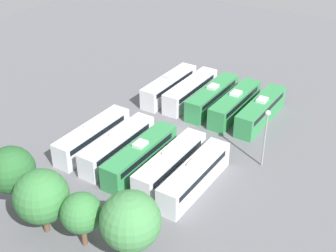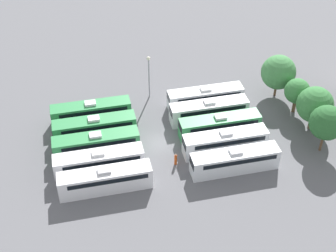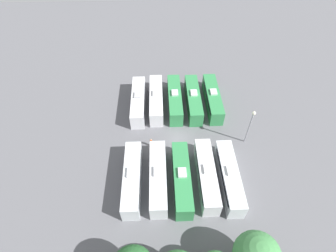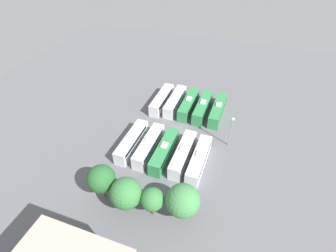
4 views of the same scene
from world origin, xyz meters
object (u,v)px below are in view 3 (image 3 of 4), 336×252
at_px(bus_4, 138,101).
at_px(worker_person, 151,143).
at_px(bus_6, 207,175).
at_px(light_pole, 251,122).
at_px(bus_3, 156,99).
at_px(bus_8, 158,177).
at_px(bus_2, 175,99).
at_px(bus_7, 182,178).
at_px(bus_1, 193,99).
at_px(bus_0, 213,98).
at_px(bus_9, 132,178).
at_px(bus_5, 229,177).

distance_m(bus_4, worker_person, 9.90).
height_order(bus_6, light_pole, light_pole).
bearing_deg(worker_person, bus_3, -95.66).
height_order(bus_6, bus_8, same).
distance_m(bus_2, bus_6, 17.44).
height_order(bus_3, light_pole, light_pole).
height_order(bus_6, worker_person, bus_6).
distance_m(bus_6, light_pole, 11.31).
height_order(bus_2, bus_6, same).
xyz_separation_m(bus_3, bus_6, (-7.40, 17.05, 0.00)).
distance_m(bus_3, worker_person, 10.02).
xyz_separation_m(bus_7, light_pole, (-11.56, -7.95, 3.31)).
xyz_separation_m(bus_1, bus_8, (7.03, 16.99, 0.00)).
distance_m(bus_0, bus_9, 22.53).
relative_size(bus_8, bus_9, 1.00).
distance_m(bus_1, bus_4, 10.59).
bearing_deg(bus_3, bus_2, 179.49).
bearing_deg(bus_0, bus_5, 89.47).
relative_size(bus_3, bus_8, 1.00).
bearing_deg(bus_5, bus_8, -1.62).
distance_m(bus_6, bus_8, 7.27).
height_order(bus_0, bus_8, same).
distance_m(bus_3, light_pole, 18.28).
xyz_separation_m(bus_2, worker_person, (4.56, 9.90, -0.82)).
height_order(bus_4, light_pole, light_pole).
relative_size(bus_1, bus_7, 1.00).
height_order(bus_4, bus_9, same).
xyz_separation_m(bus_2, bus_7, (-0.08, 17.49, 0.00)).
xyz_separation_m(worker_person, light_pole, (-16.21, -0.37, 4.13)).
xyz_separation_m(bus_9, light_pole, (-18.92, -7.63, 3.31)).
distance_m(bus_0, bus_2, 7.34).
bearing_deg(bus_8, bus_2, -101.36).
bearing_deg(bus_5, bus_2, -67.62).
bearing_deg(bus_1, light_pole, 130.63).
height_order(bus_7, bus_8, same).
height_order(bus_1, bus_4, same).
bearing_deg(bus_6, bus_7, 7.13).
distance_m(bus_5, bus_8, 10.63).
height_order(bus_4, worker_person, bus_4).
distance_m(bus_4, bus_8, 17.17).
bearing_deg(light_pole, bus_7, 34.51).
bearing_deg(bus_0, bus_8, 57.77).
bearing_deg(bus_5, bus_1, -78.26).
bearing_deg(bus_7, bus_0, -112.59).
bearing_deg(light_pole, bus_3, -32.16).
bearing_deg(bus_9, bus_4, -90.94).
bearing_deg(worker_person, light_pole, -178.70).
relative_size(bus_3, bus_6, 1.00).
xyz_separation_m(bus_4, worker_person, (-2.44, 9.56, -0.82)).
bearing_deg(bus_8, bus_1, -112.49).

